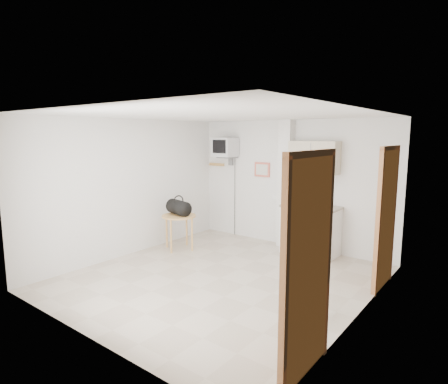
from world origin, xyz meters
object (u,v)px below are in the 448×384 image
Objects in this scene: duffel_bag at (179,207)px; crt_television at (225,148)px; round_table at (179,219)px; water_bottle at (318,305)px.

crt_television is at bearing 98.29° from duffel_bag.
round_table is at bearing -29.35° from duffel_bag.
duffel_bag is (-0.16, -1.29, -1.11)m from crt_television.
crt_television reaches higher than duffel_bag.
duffel_bag is 3.55m from water_bottle.
water_bottle is at bearing -36.04° from crt_television.
round_table reaches higher than water_bottle.
round_table is 0.24m from duffel_bag.
water_bottle is at bearing -16.63° from round_table.
round_table is at bearing -95.01° from crt_television.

